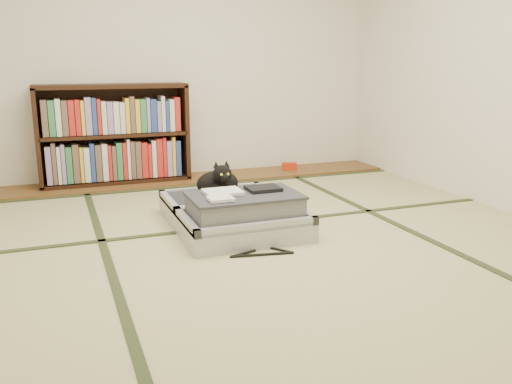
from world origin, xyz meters
name	(u,v)px	position (x,y,z in m)	size (l,w,h in m)	color
floor	(268,242)	(0.00, 0.00, 0.00)	(4.50, 4.50, 0.00)	#CCC888
wood_strip	(192,179)	(0.00, 2.00, 0.01)	(4.00, 0.50, 0.02)	brown
red_item	(289,166)	(1.06, 2.03, 0.06)	(0.15, 0.09, 0.07)	#B72C0E
room_shell	(269,3)	(0.00, 0.00, 1.46)	(4.50, 4.50, 4.50)	white
tatami_borders	(243,221)	(0.00, 0.49, 0.00)	(4.00, 4.50, 0.01)	#2D381E
bookcase	(114,136)	(-0.70, 2.07, 0.45)	(1.36, 0.31, 0.92)	black
suitcase	(234,213)	(-0.11, 0.37, 0.11)	(0.82, 1.09, 0.32)	#B8B8BD
cat	(219,183)	(-0.13, 0.65, 0.27)	(0.36, 0.36, 0.29)	black
cable_coil	(241,193)	(0.05, 0.68, 0.17)	(0.11, 0.11, 0.03)	white
hanger	(262,253)	(-0.12, -0.18, 0.01)	(0.39, 0.20, 0.01)	black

